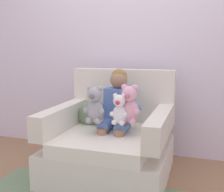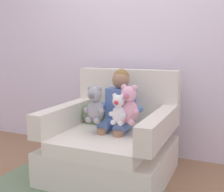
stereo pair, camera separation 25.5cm
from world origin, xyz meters
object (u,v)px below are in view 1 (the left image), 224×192
at_px(seated_child, 117,108).
at_px(plush_white, 119,110).
at_px(plush_grey, 95,105).
at_px(armchair, 112,143).
at_px(plush_pink, 129,105).
at_px(throw_pillow, 90,115).

bearing_deg(seated_child, plush_white, -66.50).
distance_m(seated_child, plush_grey, 0.25).
height_order(armchair, plush_white, armchair).
distance_m(armchair, plush_pink, 0.45).
bearing_deg(seated_child, plush_pink, -39.51).
bearing_deg(plush_white, plush_grey, -163.34).
relative_size(armchair, seated_child, 1.32).
relative_size(armchair, plush_white, 3.95).
xyz_separation_m(armchair, plush_white, (0.12, -0.14, 0.37)).
relative_size(seated_child, plush_white, 2.99).
height_order(armchair, throw_pillow, armchair).
distance_m(plush_grey, plush_white, 0.23).
distance_m(armchair, plush_white, 0.41).
height_order(armchair, seated_child, seated_child).
bearing_deg(throw_pillow, plush_grey, -60.05).
xyz_separation_m(armchair, throw_pillow, (-0.28, 0.15, 0.23)).
bearing_deg(plush_pink, plush_grey, 172.50).
distance_m(armchair, plush_grey, 0.44).
distance_m(plush_grey, throw_pillow, 0.39).
distance_m(seated_child, plush_white, 0.21).
bearing_deg(plush_white, seated_child, 126.36).
bearing_deg(plush_pink, throw_pillow, 132.72).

